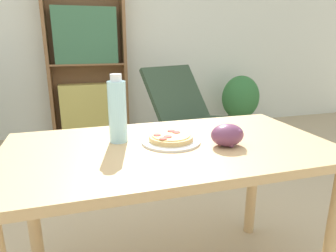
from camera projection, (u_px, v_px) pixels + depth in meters
name	position (u px, v px, depth m)	size (l,w,h in m)	color
wall_back	(91.00, 26.00, 3.52)	(8.00, 0.05, 2.60)	silver
dining_table	(170.00, 168.00, 1.25)	(1.33, 0.71, 0.73)	tan
pizza_on_plate	(171.00, 139.00, 1.25)	(0.25, 0.25, 0.04)	white
grape_bunch	(227.00, 135.00, 1.20)	(0.14, 0.11, 0.09)	#6B3856
drink_bottle	(117.00, 111.00, 1.23)	(0.08, 0.08, 0.28)	#A3DBEA
lounge_chair_far	(186.00, 127.00, 3.06)	(0.84, 0.94, 0.88)	slate
bookshelf	(88.00, 71.00, 3.50)	(0.89, 0.25, 1.75)	brown
potted_plant_floor	(240.00, 101.00, 3.87)	(0.49, 0.42, 0.71)	#70665B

